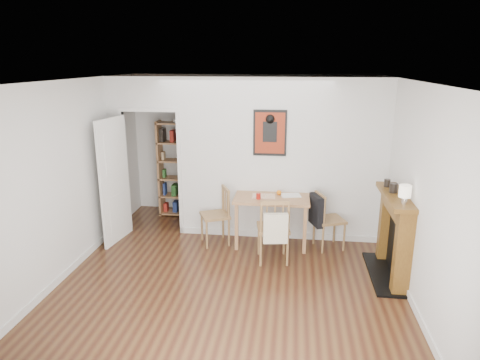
# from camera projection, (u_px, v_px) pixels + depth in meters

# --- Properties ---
(ground) EXTENTS (5.20, 5.20, 0.00)m
(ground) POSITION_uv_depth(u_px,v_px,m) (233.00, 274.00, 5.89)
(ground) COLOR #4D3018
(ground) RESTS_ON ground
(room_shell) EXTENTS (5.20, 5.20, 5.20)m
(room_shell) POSITION_uv_depth(u_px,v_px,m) (251.00, 161.00, 6.81)
(room_shell) COLOR silver
(room_shell) RESTS_ON ground
(dining_table) EXTENTS (1.16, 0.74, 0.79)m
(dining_table) POSITION_uv_depth(u_px,v_px,m) (272.00, 202.00, 6.70)
(dining_table) COLOR #A4794C
(dining_table) RESTS_ON ground
(chair_left) EXTENTS (0.61, 0.61, 0.92)m
(chair_left) POSITION_uv_depth(u_px,v_px,m) (215.00, 216.00, 6.78)
(chair_left) COLOR #8D6441
(chair_left) RESTS_ON ground
(chair_right) EXTENTS (0.63, 0.58, 0.91)m
(chair_right) POSITION_uv_depth(u_px,v_px,m) (328.00, 219.00, 6.60)
(chair_right) COLOR #8D6441
(chair_right) RESTS_ON ground
(chair_front) EXTENTS (0.56, 0.62, 0.99)m
(chair_front) POSITION_uv_depth(u_px,v_px,m) (273.00, 229.00, 6.16)
(chair_front) COLOR #8D6441
(chair_front) RESTS_ON ground
(bookshelf) EXTENTS (0.75, 0.30, 1.79)m
(bookshelf) POSITION_uv_depth(u_px,v_px,m) (179.00, 170.00, 7.94)
(bookshelf) COLOR #A4794C
(bookshelf) RESTS_ON ground
(fireplace) EXTENTS (0.45, 1.25, 1.16)m
(fireplace) POSITION_uv_depth(u_px,v_px,m) (395.00, 233.00, 5.70)
(fireplace) COLOR brown
(fireplace) RESTS_ON ground
(red_glass) EXTENTS (0.07, 0.07, 0.09)m
(red_glass) POSITION_uv_depth(u_px,v_px,m) (258.00, 196.00, 6.53)
(red_glass) COLOR maroon
(red_glass) RESTS_ON dining_table
(orange_fruit) EXTENTS (0.08, 0.08, 0.08)m
(orange_fruit) POSITION_uv_depth(u_px,v_px,m) (279.00, 193.00, 6.73)
(orange_fruit) COLOR orange
(orange_fruit) RESTS_ON dining_table
(placemat) EXTENTS (0.37, 0.29, 0.00)m
(placemat) POSITION_uv_depth(u_px,v_px,m) (264.00, 196.00, 6.68)
(placemat) COLOR beige
(placemat) RESTS_ON dining_table
(notebook) EXTENTS (0.34, 0.28, 0.01)m
(notebook) POSITION_uv_depth(u_px,v_px,m) (291.00, 195.00, 6.70)
(notebook) COLOR silver
(notebook) RESTS_ON dining_table
(mantel_lamp) EXTENTS (0.15, 0.15, 0.23)m
(mantel_lamp) POSITION_uv_depth(u_px,v_px,m) (405.00, 192.00, 5.16)
(mantel_lamp) COLOR silver
(mantel_lamp) RESTS_ON fireplace
(ceramic_jar_a) EXTENTS (0.11, 0.11, 0.13)m
(ceramic_jar_a) POSITION_uv_depth(u_px,v_px,m) (393.00, 188.00, 5.62)
(ceramic_jar_a) COLOR black
(ceramic_jar_a) RESTS_ON fireplace
(ceramic_jar_b) EXTENTS (0.08, 0.08, 0.11)m
(ceramic_jar_b) POSITION_uv_depth(u_px,v_px,m) (387.00, 183.00, 5.88)
(ceramic_jar_b) COLOR black
(ceramic_jar_b) RESTS_ON fireplace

